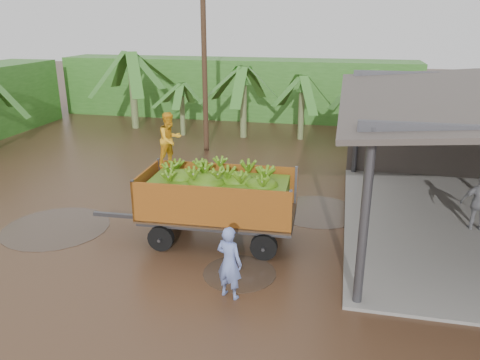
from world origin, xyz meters
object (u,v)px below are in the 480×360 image
(man_blue, at_px, (229,262))
(man_grey, at_px, (480,203))
(utility_pole, at_px, (204,58))
(banana_trailer, at_px, (217,197))

(man_blue, distance_m, man_grey, 7.96)
(man_blue, distance_m, utility_pole, 12.97)
(utility_pole, bearing_deg, man_blue, -71.20)
(man_grey, height_order, utility_pole, utility_pole)
(banana_trailer, xyz_separation_m, man_grey, (7.31, 2.15, -0.39))
(banana_trailer, relative_size, man_grey, 3.29)
(banana_trailer, height_order, man_grey, banana_trailer)
(banana_trailer, xyz_separation_m, utility_pole, (-3.02, 9.13, 2.96))
(man_blue, xyz_separation_m, man_grey, (6.29, 4.87, 0.04))
(man_grey, distance_m, utility_pole, 12.91)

